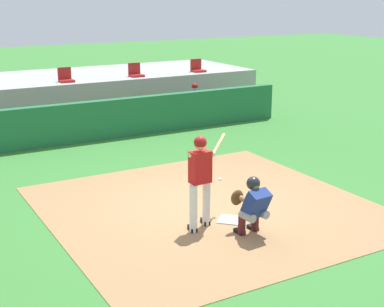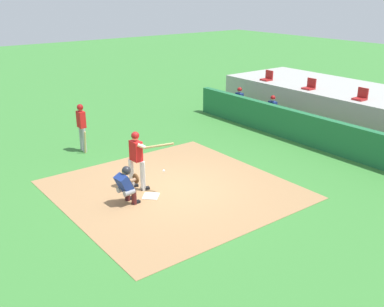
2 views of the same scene
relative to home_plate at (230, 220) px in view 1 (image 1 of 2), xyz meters
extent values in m
plane|color=#387A33|center=(0.00, 0.80, -0.02)|extent=(80.00, 80.00, 0.00)
cube|color=#9E754C|center=(0.00, 0.80, -0.02)|extent=(6.40, 6.40, 0.01)
cube|color=white|center=(0.00, 0.00, 0.00)|extent=(0.62, 0.62, 0.02)
cylinder|color=silver|center=(-0.89, -0.11, 0.44)|extent=(0.15, 0.15, 0.92)
cylinder|color=silver|center=(-0.51, 0.06, 0.44)|extent=(0.15, 0.15, 0.92)
cube|color=red|center=(-0.70, -0.03, 1.20)|extent=(0.39, 0.26, 0.60)
sphere|color=beige|center=(-0.70, -0.03, 1.63)|extent=(0.21, 0.21, 0.21)
sphere|color=maroon|center=(-0.70, -0.03, 1.66)|extent=(0.24, 0.24, 0.24)
cylinder|color=beige|center=(-0.62, 0.05, 1.41)|extent=(0.57, 0.17, 0.18)
cylinder|color=beige|center=(-0.43, 0.01, 1.41)|extent=(0.25, 0.25, 0.17)
cylinder|color=tan|center=(-0.05, 0.37, 1.45)|extent=(0.66, 0.63, 0.24)
cube|color=black|center=(-0.88, -0.05, 0.02)|extent=(0.17, 0.28, 0.09)
cube|color=black|center=(-0.50, 0.12, 0.02)|extent=(0.17, 0.28, 0.09)
cylinder|color=gray|center=(-0.17, -0.81, 0.40)|extent=(0.18, 0.33, 0.16)
cylinder|color=#4C1919|center=(-0.18, -0.66, 0.19)|extent=(0.14, 0.14, 0.42)
cube|color=black|center=(-0.19, -0.60, 0.02)|extent=(0.13, 0.25, 0.08)
cylinder|color=gray|center=(0.15, -0.78, 0.40)|extent=(0.18, 0.33, 0.16)
cylinder|color=#4C1919|center=(0.14, -0.63, 0.19)|extent=(0.14, 0.14, 0.42)
cube|color=black|center=(0.13, -0.57, 0.02)|extent=(0.13, 0.25, 0.08)
cube|color=navy|center=(-0.01, -0.84, 0.62)|extent=(0.43, 0.47, 0.57)
cube|color=#2D2D33|center=(-0.02, -0.73, 0.62)|extent=(0.40, 0.28, 0.45)
sphere|color=#996B4C|center=(-0.01, -0.77, 0.96)|extent=(0.21, 0.21, 0.21)
sphere|color=#232328|center=(-0.02, -0.75, 0.98)|extent=(0.25, 0.25, 0.25)
cylinder|color=#996B4C|center=(-0.07, -0.62, 0.62)|extent=(0.14, 0.46, 0.10)
ellipsoid|color=brown|center=(-0.12, -0.40, 0.62)|extent=(0.29, 0.14, 0.30)
sphere|color=white|center=(0.03, 0.44, 0.69)|extent=(0.07, 0.07, 0.07)
cube|color=#1E6638|center=(0.00, 7.30, 0.58)|extent=(13.00, 0.30, 1.20)
cube|color=olive|center=(0.00, 8.30, 0.20)|extent=(11.80, 0.44, 0.45)
cylinder|color=#939399|center=(3.85, 8.05, 0.47)|extent=(0.15, 0.40, 0.15)
cylinder|color=#939399|center=(3.85, 7.85, 0.20)|extent=(0.13, 0.13, 0.45)
cube|color=maroon|center=(3.85, 7.80, 0.02)|extent=(0.11, 0.24, 0.08)
cylinder|color=#939399|center=(4.11, 8.05, 0.47)|extent=(0.15, 0.40, 0.15)
cylinder|color=#939399|center=(4.11, 7.85, 0.20)|extent=(0.13, 0.13, 0.45)
cube|color=maroon|center=(4.11, 7.80, 0.02)|extent=(0.11, 0.24, 0.08)
cube|color=navy|center=(3.98, 8.27, 0.74)|extent=(0.36, 0.22, 0.54)
sphere|color=beige|center=(3.98, 8.27, 1.13)|extent=(0.20, 0.20, 0.20)
sphere|color=maroon|center=(3.98, 8.27, 1.17)|extent=(0.22, 0.22, 0.22)
cylinder|color=beige|center=(3.78, 8.13, 0.63)|extent=(0.09, 0.41, 0.22)
cylinder|color=beige|center=(4.18, 8.13, 0.63)|extent=(0.09, 0.41, 0.22)
cube|color=#9E9E99|center=(0.00, 11.70, 0.68)|extent=(15.00, 4.40, 1.40)
cube|color=#A51E1E|center=(0.00, 10.10, 1.42)|extent=(0.46, 0.46, 0.08)
cube|color=#A51E1E|center=(0.00, 10.30, 1.66)|extent=(0.46, 0.06, 0.40)
cube|color=#A51E1E|center=(2.60, 10.10, 1.42)|extent=(0.46, 0.46, 0.08)
cube|color=#A51E1E|center=(2.60, 10.30, 1.66)|extent=(0.46, 0.06, 0.40)
cube|color=#A51E1E|center=(5.20, 10.10, 1.42)|extent=(0.46, 0.46, 0.08)
cube|color=#A51E1E|center=(5.20, 10.30, 1.66)|extent=(0.46, 0.06, 0.40)
camera|label=1|loc=(-5.66, -8.40, 4.23)|focal=52.12mm
camera|label=2|loc=(10.03, -6.17, 5.63)|focal=41.84mm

